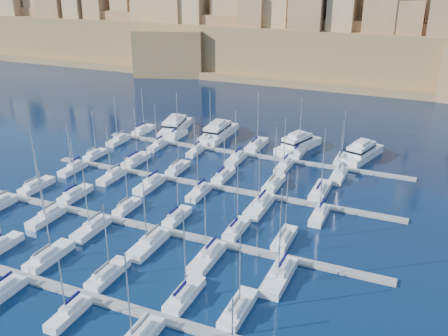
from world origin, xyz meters
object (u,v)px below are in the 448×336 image
at_px(motor_yacht_a, 175,126).
at_px(motor_yacht_c, 298,144).
at_px(sailboat_4, 184,295).
at_px(sailboat_2, 49,256).
at_px(motor_yacht_b, 218,132).
at_px(motor_yacht_d, 362,152).

xyz_separation_m(motor_yacht_a, motor_yacht_c, (37.89, -0.87, 0.00)).
distance_m(sailboat_4, motor_yacht_a, 81.20).
height_order(motor_yacht_a, motor_yacht_c, same).
bearing_deg(sailboat_2, motor_yacht_b, 90.09).
bearing_deg(motor_yacht_a, motor_yacht_c, -1.32).
distance_m(sailboat_4, motor_yacht_b, 75.33).
height_order(sailboat_4, motor_yacht_d, sailboat_4).
relative_size(sailboat_4, motor_yacht_c, 0.88).
height_order(motor_yacht_b, motor_yacht_c, same).
xyz_separation_m(sailboat_4, motor_yacht_b, (-26.06, 70.67, 0.98)).
bearing_deg(motor_yacht_c, sailboat_2, -108.88).
height_order(sailboat_2, motor_yacht_b, sailboat_2).
height_order(sailboat_2, motor_yacht_d, sailboat_2).
height_order(sailboat_4, motor_yacht_a, sailboat_4).
bearing_deg(motor_yacht_d, sailboat_4, -101.84).
relative_size(motor_yacht_a, motor_yacht_b, 1.03).
bearing_deg(motor_yacht_c, motor_yacht_b, 177.76).
xyz_separation_m(sailboat_2, motor_yacht_c, (23.74, 69.40, 0.96)).
relative_size(sailboat_4, motor_yacht_d, 0.88).
relative_size(sailboat_2, sailboat_4, 1.12).
distance_m(motor_yacht_b, motor_yacht_c, 23.87).
xyz_separation_m(sailboat_4, motor_yacht_c, (-2.21, 69.73, 0.98)).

